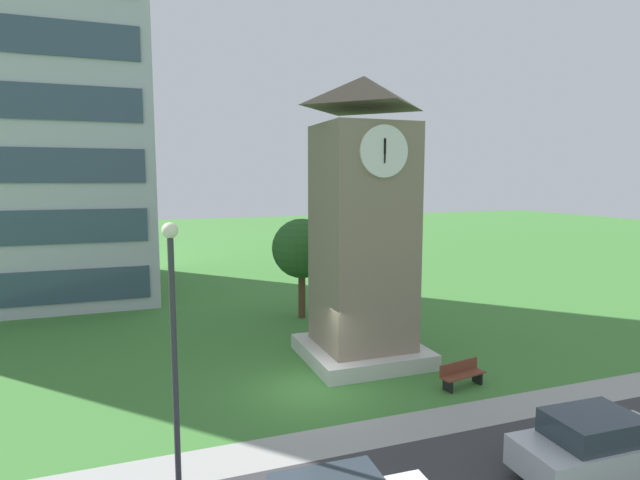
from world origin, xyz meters
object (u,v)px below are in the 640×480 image
object	(u,v)px
clock_tower	(363,236)
parked_car_silver	(597,446)
tree_streetside	(302,249)
street_lamp	(173,331)
park_bench	(462,374)

from	to	relation	value
clock_tower	parked_car_silver	size ratio (longest dim) A/B	2.67
tree_streetside	parked_car_silver	size ratio (longest dim) A/B	1.25
clock_tower	tree_streetside	bearing A→B (deg)	93.06
tree_streetside	parked_car_silver	distance (m)	16.86
street_lamp	tree_streetside	xyz separation A→B (m)	(7.41, 13.54, -0.23)
park_bench	parked_car_silver	xyz separation A→B (m)	(-0.30, -5.86, 0.40)
street_lamp	tree_streetside	bearing A→B (deg)	61.32
parked_car_silver	street_lamp	bearing A→B (deg)	162.99
street_lamp	tree_streetside	distance (m)	15.44
parked_car_silver	tree_streetside	bearing A→B (deg)	97.57
clock_tower	park_bench	world-z (taller)	clock_tower
clock_tower	street_lamp	distance (m)	10.36
clock_tower	tree_streetside	world-z (taller)	clock_tower
park_bench	parked_car_silver	distance (m)	5.89
tree_streetside	parked_car_silver	world-z (taller)	tree_streetside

